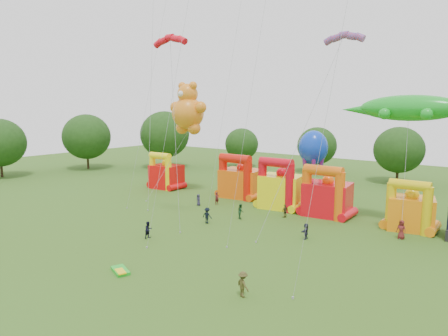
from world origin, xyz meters
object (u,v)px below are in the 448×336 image
Objects in this scene: spectator_0 at (198,200)px; spectator_4 at (285,211)px; bouncy_castle_2 at (280,189)px; teddy_bear_kite at (184,122)px; octopus_kite at (312,155)px; bouncy_castle_0 at (165,174)px; gecko_kite at (408,130)px.

spectator_4 reaches higher than spectator_0.
bouncy_castle_2 is 4.86m from spectator_4.
teddy_bear_kite is at bearing -81.43° from spectator_4.
bouncy_castle_2 is 0.40× the size of teddy_bear_kite.
bouncy_castle_2 is 4.36× the size of spectator_0.
octopus_kite is 6.55× the size of spectator_0.
spectator_4 is (18.85, -2.99, -9.87)m from teddy_bear_kite.
teddy_bear_kite is 19.44m from octopus_kite.
spectator_4 is at bearing -52.97° from bouncy_castle_2.
teddy_bear_kite is at bearing -8.43° from bouncy_castle_0.
spectator_0 is 12.07m from spectator_4.
bouncy_castle_0 is 0.88× the size of bouncy_castle_2.
gecko_kite is at bearing 0.96° from bouncy_castle_0.
spectator_0 is 0.96× the size of spectator_4.
octopus_kite is at bearing 164.56° from gecko_kite.
gecko_kite is 13.27m from octopus_kite.
bouncy_castle_0 is 0.41× the size of gecko_kite.
teddy_bear_kite is 12.96m from spectator_0.
gecko_kite reaches higher than octopus_kite.
gecko_kite is at bearing -15.44° from octopus_kite.
bouncy_castle_0 is at bearing 171.57° from teddy_bear_kite.
bouncy_castle_0 is 0.59× the size of octopus_kite.
spectator_4 is at bearing -8.90° from bouncy_castle_0.
octopus_kite is at bearing -159.39° from spectator_4.
bouncy_castle_2 is 0.46× the size of gecko_kite.
gecko_kite is 8.99× the size of spectator_4.
gecko_kite reaches higher than bouncy_castle_2.
spectator_4 is (11.95, 1.74, 0.03)m from spectator_0.
bouncy_castle_0 is 0.35× the size of teddy_bear_kite.
bouncy_castle_2 is (20.92, -0.08, 0.28)m from bouncy_castle_0.
bouncy_castle_0 is at bearing -81.31° from spectator_4.
bouncy_castle_2 is at bearing 2.26° from teddy_bear_kite.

